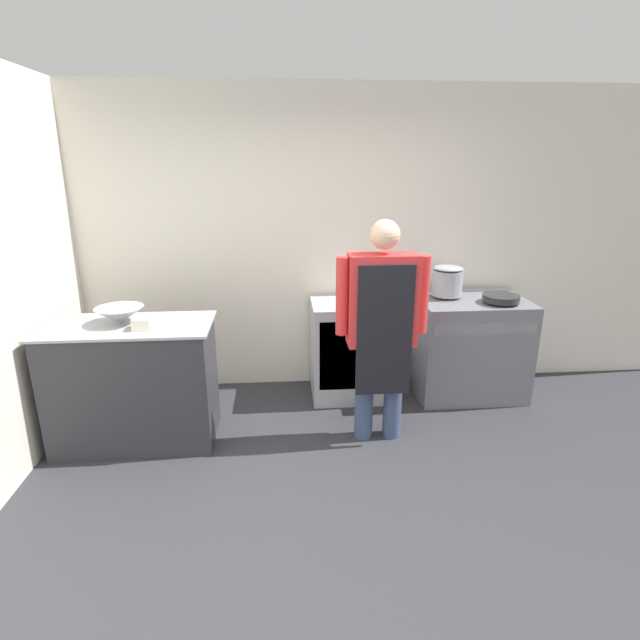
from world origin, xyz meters
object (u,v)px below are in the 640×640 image
object	(u,v)px
fridge_unit	(346,349)
saute_pan	(501,298)
plastic_tub	(143,323)
person_cook	(382,320)
stock_pot	(447,280)
stove	(469,347)
mixing_bowl	(120,315)

from	to	relation	value
fridge_unit	saute_pan	xyz separation A→B (m)	(1.31, -0.18, 0.50)
plastic_tub	saute_pan	world-z (taller)	plastic_tub
person_cook	stock_pot	xyz separation A→B (m)	(0.75, 0.81, 0.09)
stove	mixing_bowl	world-z (taller)	mixing_bowl
plastic_tub	stock_pot	size ratio (longest dim) A/B	0.47
person_cook	mixing_bowl	distance (m)	1.90
stock_pot	saute_pan	size ratio (longest dim) A/B	0.87
mixing_bowl	plastic_tub	distance (m)	0.24
fridge_unit	plastic_tub	bearing A→B (deg)	-153.94
stove	fridge_unit	bearing A→B (deg)	176.67
person_cook	mixing_bowl	size ratio (longest dim) A/B	4.87
mixing_bowl	stock_pot	distance (m)	2.73
stove	person_cook	size ratio (longest dim) A/B	0.57
fridge_unit	stove	bearing A→B (deg)	-3.33
mixing_bowl	stock_pot	world-z (taller)	stock_pot
saute_pan	person_cook	bearing A→B (deg)	-153.08
person_cook	saute_pan	distance (m)	1.30
mixing_bowl	stock_pot	bearing A→B (deg)	13.98
stock_pot	mixing_bowl	bearing A→B (deg)	-166.02
fridge_unit	person_cook	world-z (taller)	person_cook
person_cook	plastic_tub	world-z (taller)	person_cook
stove	plastic_tub	world-z (taller)	plastic_tub
mixing_bowl	person_cook	bearing A→B (deg)	-4.54
person_cook	mixing_bowl	bearing A→B (deg)	175.46
fridge_unit	person_cook	distance (m)	0.94
fridge_unit	person_cook	xyz separation A→B (m)	(0.16, -0.76, 0.52)
person_cook	plastic_tub	bearing A→B (deg)	179.80
mixing_bowl	stove	bearing A→B (deg)	10.81
fridge_unit	stock_pot	world-z (taller)	stock_pot
fridge_unit	plastic_tub	xyz separation A→B (m)	(-1.55, -0.76, 0.54)
stove	person_cook	distance (m)	1.30
mixing_bowl	saute_pan	xyz separation A→B (m)	(3.05, 0.44, -0.06)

